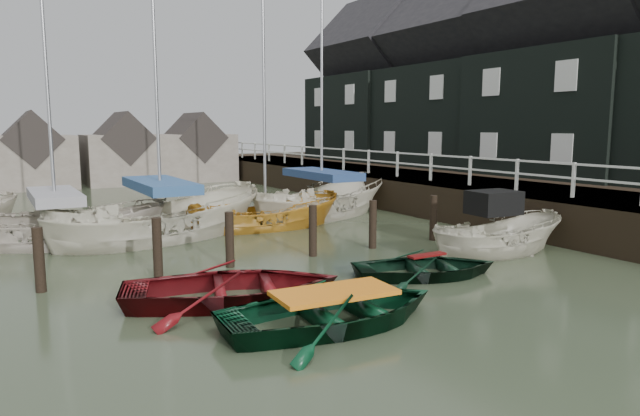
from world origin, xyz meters
TOP-DOWN VIEW (x-y plane):
  - ground at (0.00, 0.00)m, footprint 120.00×120.00m
  - pier at (9.48, 10.00)m, footprint 3.04×32.00m
  - land_strip at (15.00, 10.00)m, footprint 14.00×38.00m
  - quay_houses at (14.99, 8.66)m, footprint 6.52×28.14m
  - mooring_pilings at (-1.11, 3.00)m, footprint 13.72×0.22m
  - far_sheds at (0.83, 26.00)m, footprint 14.00×4.08m
  - rowboat_red at (-2.22, 0.24)m, footprint 5.09×4.27m
  - rowboat_green at (-1.20, -1.95)m, footprint 4.35×3.26m
  - rowboat_dkgreen at (2.45, -0.22)m, footprint 4.09×3.50m
  - motorboat at (5.70, 0.61)m, footprint 4.45×1.98m
  - sailboat_a at (-4.64, 8.13)m, footprint 6.76×4.72m
  - sailboat_b at (-1.67, 7.61)m, footprint 7.82×4.47m
  - sailboat_c at (1.96, 7.64)m, footprint 5.70×2.49m
  - sailboat_d at (5.01, 8.93)m, footprint 7.69×5.07m

SIDE VIEW (x-z plane):
  - ground at x=0.00m, z-range 0.00..0.00m
  - land_strip at x=15.00m, z-range -0.75..0.75m
  - rowboat_red at x=-2.22m, z-range -0.45..0.45m
  - rowboat_green at x=-1.20m, z-range -0.43..0.43m
  - rowboat_dkgreen at x=2.45m, z-range -0.36..0.36m
  - sailboat_c at x=1.96m, z-range -5.24..5.28m
  - sailboat_b at x=-1.67m, z-range -6.03..6.15m
  - sailboat_d at x=5.01m, z-range -5.92..6.04m
  - sailboat_a at x=-4.64m, z-range -5.75..5.88m
  - motorboat at x=5.70m, z-range -1.20..1.39m
  - mooring_pilings at x=-1.11m, z-range -0.40..1.40m
  - pier at x=9.48m, z-range -0.64..2.06m
  - far_sheds at x=0.83m, z-range -0.34..4.06m
  - quay_houses at x=14.99m, z-range 0.68..10.68m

